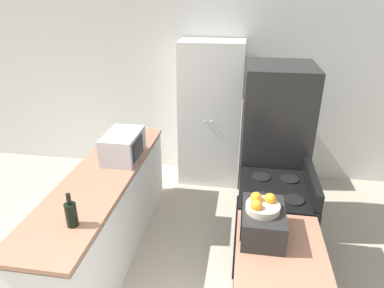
% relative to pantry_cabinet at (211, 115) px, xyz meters
% --- Properties ---
extents(wall_back, '(7.00, 0.06, 2.60)m').
position_rel_pantry_cabinet_xyz_m(wall_back, '(-0.06, 0.30, 0.35)').
color(wall_back, silver).
rests_on(wall_back, ground_plane).
extents(counter_left, '(0.60, 2.39, 0.89)m').
position_rel_pantry_cabinet_xyz_m(counter_left, '(-0.86, -1.63, -0.53)').
color(counter_left, silver).
rests_on(counter_left, ground_plane).
extents(pantry_cabinet, '(0.81, 0.52, 1.91)m').
position_rel_pantry_cabinet_xyz_m(pantry_cabinet, '(0.00, 0.00, 0.00)').
color(pantry_cabinet, silver).
rests_on(pantry_cabinet, ground_plane).
extents(stove, '(0.66, 0.71, 1.05)m').
position_rel_pantry_cabinet_xyz_m(stove, '(0.75, -1.62, -0.50)').
color(stove, black).
rests_on(stove, ground_plane).
extents(refrigerator, '(0.69, 0.72, 1.81)m').
position_rel_pantry_cabinet_xyz_m(refrigerator, '(0.77, -0.87, -0.05)').
color(refrigerator, black).
rests_on(refrigerator, ground_plane).
extents(microwave, '(0.34, 0.50, 0.27)m').
position_rel_pantry_cabinet_xyz_m(microwave, '(-0.75, -1.27, 0.07)').
color(microwave, '#B2B2B7').
rests_on(microwave, counter_left).
extents(wine_bottle, '(0.09, 0.09, 0.27)m').
position_rel_pantry_cabinet_xyz_m(wine_bottle, '(-0.76, -2.38, 0.03)').
color(wine_bottle, black).
rests_on(wine_bottle, counter_left).
extents(toaster_oven, '(0.30, 0.42, 0.21)m').
position_rel_pantry_cabinet_xyz_m(toaster_oven, '(0.61, -2.27, 0.04)').
color(toaster_oven, black).
rests_on(toaster_oven, counter_right).
extents(fruit_bowl, '(0.23, 0.23, 0.11)m').
position_rel_pantry_cabinet_xyz_m(fruit_bowl, '(0.59, -2.28, 0.18)').
color(fruit_bowl, '#B2A893').
rests_on(fruit_bowl, toaster_oven).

